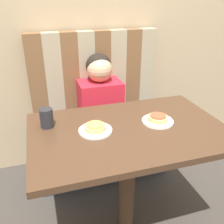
{
  "coord_description": "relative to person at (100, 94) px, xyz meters",
  "views": [
    {
      "loc": [
        -0.45,
        -1.14,
        1.43
      ],
      "look_at": [
        0.0,
        0.32,
        0.7
      ],
      "focal_mm": 40.0,
      "sensor_mm": 36.0,
      "label": 1
    }
  ],
  "objects": [
    {
      "name": "ground_plane",
      "position": [
        0.0,
        -0.65,
        -0.72
      ],
      "size": [
        12.0,
        12.0,
        0.0
      ],
      "primitive_type": "plane",
      "color": "#38332D"
    },
    {
      "name": "wall_back",
      "position": [
        0.0,
        0.28,
        0.58
      ],
      "size": [
        7.0,
        0.05,
        2.6
      ],
      "color": "tan",
      "rests_on": "ground_plane"
    },
    {
      "name": "booth_seat",
      "position": [
        0.0,
        -0.0,
        -0.51
      ],
      "size": [
        1.05,
        0.45,
        0.42
      ],
      "color": "navy",
      "rests_on": "ground_plane"
    },
    {
      "name": "booth_backrest",
      "position": [
        0.0,
        0.17,
        0.08
      ],
      "size": [
        1.05,
        0.1,
        0.75
      ],
      "color": "brown",
      "rests_on": "booth_seat"
    },
    {
      "name": "dining_table",
      "position": [
        0.0,
        -0.65,
        -0.06
      ],
      "size": [
        1.09,
        0.71,
        0.75
      ],
      "color": "#422B1C",
      "rests_on": "ground_plane"
    },
    {
      "name": "person",
      "position": [
        0.0,
        0.0,
        0.0
      ],
      "size": [
        0.33,
        0.24,
        0.61
      ],
      "color": "red",
      "rests_on": "booth_seat"
    },
    {
      "name": "plate_left",
      "position": [
        -0.19,
        -0.62,
        0.04
      ],
      "size": [
        0.18,
        0.18,
        0.01
      ],
      "color": "white",
      "rests_on": "dining_table"
    },
    {
      "name": "plate_right",
      "position": [
        0.19,
        -0.62,
        0.04
      ],
      "size": [
        0.18,
        0.18,
        0.01
      ],
      "color": "white",
      "rests_on": "dining_table"
    },
    {
      "name": "pizza_left",
      "position": [
        -0.19,
        -0.62,
        0.06
      ],
      "size": [
        0.12,
        0.12,
        0.03
      ],
      "color": "tan",
      "rests_on": "plate_left"
    },
    {
      "name": "pizza_right",
      "position": [
        0.19,
        -0.62,
        0.06
      ],
      "size": [
        0.12,
        0.12,
        0.03
      ],
      "color": "tan",
      "rests_on": "plate_right"
    },
    {
      "name": "drinking_cup",
      "position": [
        -0.43,
        -0.49,
        0.09
      ],
      "size": [
        0.07,
        0.07,
        0.11
      ],
      "color": "#232328",
      "rests_on": "dining_table"
    }
  ]
}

